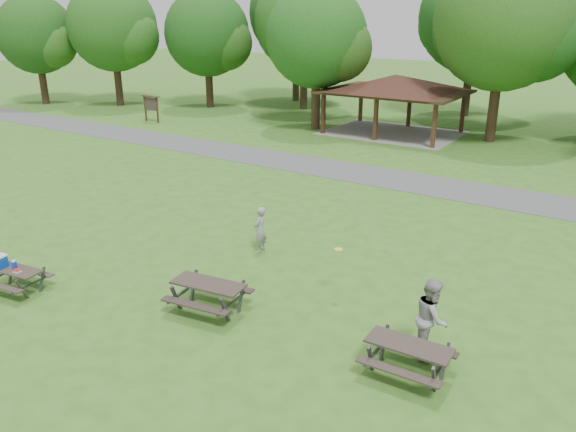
# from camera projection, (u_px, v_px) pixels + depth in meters

# --- Properties ---
(ground) EXTENTS (160.00, 160.00, 0.00)m
(ground) POSITION_uv_depth(u_px,v_px,m) (182.00, 292.00, 16.01)
(ground) COLOR #35671D
(ground) RESTS_ON ground
(asphalt_path) EXTENTS (120.00, 3.20, 0.02)m
(asphalt_path) POSITION_uv_depth(u_px,v_px,m) (385.00, 178.00, 26.97)
(asphalt_path) COLOR #4C4C4E
(asphalt_path) RESTS_ON ground
(pavilion) EXTENTS (8.60, 7.01, 3.76)m
(pavilion) POSITION_uv_depth(u_px,v_px,m) (395.00, 86.00, 35.83)
(pavilion) COLOR #311A12
(pavilion) RESTS_ON ground
(notice_board) EXTENTS (1.60, 0.30, 1.88)m
(notice_board) POSITION_uv_depth(u_px,v_px,m) (151.00, 104.00, 40.01)
(notice_board) COLOR #342112
(notice_board) RESTS_ON ground
(tree_row_a) EXTENTS (7.56, 7.20, 9.97)m
(tree_row_a) POSITION_uv_depth(u_px,v_px,m) (114.00, 29.00, 45.60)
(tree_row_a) COLOR black
(tree_row_a) RESTS_ON ground
(tree_row_b) EXTENTS (7.14, 6.80, 9.28)m
(tree_row_b) POSITION_uv_depth(u_px,v_px,m) (208.00, 36.00, 44.89)
(tree_row_b) COLOR black
(tree_row_b) RESTS_ON ground
(tree_row_c) EXTENTS (8.19, 7.80, 10.67)m
(tree_row_c) POSITION_uv_depth(u_px,v_px,m) (306.00, 25.00, 43.70)
(tree_row_c) COLOR #2E2014
(tree_row_c) RESTS_ON ground
(tree_row_d) EXTENTS (6.93, 6.60, 9.27)m
(tree_row_d) POSITION_uv_depth(u_px,v_px,m) (318.00, 40.00, 36.29)
(tree_row_d) COLOR #302315
(tree_row_d) RESTS_ON ground
(tree_row_e) EXTENTS (8.40, 8.00, 11.02)m
(tree_row_e) POSITION_uv_depth(u_px,v_px,m) (506.00, 25.00, 32.19)
(tree_row_e) COLOR #322016
(tree_row_e) RESTS_ON ground
(tree_deep_a) EXTENTS (8.40, 8.00, 11.38)m
(tree_deep_a) POSITION_uv_depth(u_px,v_px,m) (297.00, 16.00, 47.79)
(tree_deep_a) COLOR #302215
(tree_deep_a) RESTS_ON ground
(tree_deep_b) EXTENTS (8.40, 8.00, 11.13)m
(tree_deep_b) POSITION_uv_depth(u_px,v_px,m) (476.00, 21.00, 40.49)
(tree_deep_b) COLOR black
(tree_deep_b) RESTS_ON ground
(tree_flank_left) EXTENTS (6.72, 6.40, 8.93)m
(tree_flank_left) POSITION_uv_depth(u_px,v_px,m) (37.00, 37.00, 46.58)
(tree_flank_left) COLOR black
(tree_flank_left) RESTS_ON ground
(picnic_table_near) EXTENTS (1.79, 1.52, 1.13)m
(picnic_table_near) POSITION_uv_depth(u_px,v_px,m) (10.00, 269.00, 15.93)
(picnic_table_near) COLOR #2E2721
(picnic_table_near) RESTS_ON ground
(picnic_table_middle) EXTENTS (2.16, 1.84, 0.85)m
(picnic_table_middle) POSITION_uv_depth(u_px,v_px,m) (208.00, 290.00, 14.82)
(picnic_table_middle) COLOR #2F2722
(picnic_table_middle) RESTS_ON ground
(picnic_table_far) EXTENTS (1.89, 1.55, 0.80)m
(picnic_table_far) POSITION_uv_depth(u_px,v_px,m) (408.00, 352.00, 12.19)
(picnic_table_far) COLOR #302722
(picnic_table_far) RESTS_ON ground
(frisbee_in_flight) EXTENTS (0.30, 0.30, 0.02)m
(frisbee_in_flight) POSITION_uv_depth(u_px,v_px,m) (339.00, 249.00, 15.18)
(frisbee_in_flight) COLOR yellow
(frisbee_in_flight) RESTS_ON ground
(frisbee_thrower) EXTENTS (0.46, 0.62, 1.56)m
(frisbee_thrower) POSITION_uv_depth(u_px,v_px,m) (260.00, 230.00, 18.46)
(frisbee_thrower) COLOR gray
(frisbee_thrower) RESTS_ON ground
(frisbee_catcher) EXTENTS (0.99, 1.12, 1.92)m
(frisbee_catcher) POSITION_uv_depth(u_px,v_px,m) (432.00, 318.00, 12.81)
(frisbee_catcher) COLOR #97979A
(frisbee_catcher) RESTS_ON ground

